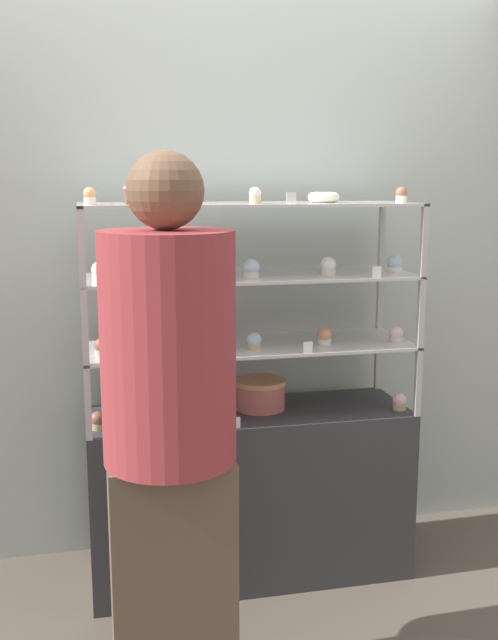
% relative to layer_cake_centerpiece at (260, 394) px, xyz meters
% --- Properties ---
extents(ground_plane, '(20.00, 20.00, 0.00)m').
position_rel_layer_cake_centerpiece_xyz_m(ground_plane, '(-0.05, -0.02, -0.78)').
color(ground_plane, brown).
extents(back_wall, '(8.00, 0.05, 2.60)m').
position_rel_layer_cake_centerpiece_xyz_m(back_wall, '(-0.05, 0.35, 0.52)').
color(back_wall, '#A8B2AD').
rests_on(back_wall, ground_plane).
extents(display_base, '(1.33, 0.45, 0.72)m').
position_rel_layer_cake_centerpiece_xyz_m(display_base, '(-0.05, -0.02, -0.42)').
color(display_base, '#333338').
rests_on(display_base, ground_plane).
extents(display_riser_lower, '(1.33, 0.45, 0.29)m').
position_rel_layer_cake_centerpiece_xyz_m(display_riser_lower, '(-0.05, -0.02, 0.20)').
color(display_riser_lower, '#B7B7BC').
rests_on(display_riser_lower, display_base).
extents(display_riser_middle, '(1.33, 0.45, 0.29)m').
position_rel_layer_cake_centerpiece_xyz_m(display_riser_middle, '(-0.05, -0.02, 0.49)').
color(display_riser_middle, '#B7B7BC').
rests_on(display_riser_middle, display_riser_lower).
extents(display_riser_upper, '(1.33, 0.45, 0.29)m').
position_rel_layer_cake_centerpiece_xyz_m(display_riser_upper, '(-0.05, -0.02, 0.77)').
color(display_riser_upper, '#B7B7BC').
rests_on(display_riser_upper, display_riser_middle).
extents(layer_cake_centerpiece, '(0.22, 0.22, 0.13)m').
position_rel_layer_cake_centerpiece_xyz_m(layer_cake_centerpiece, '(0.00, 0.00, 0.00)').
color(layer_cake_centerpiece, '#C66660').
rests_on(layer_cake_centerpiece, display_base).
extents(sheet_cake_frosted, '(0.20, 0.15, 0.06)m').
position_rel_layer_cake_centerpiece_xyz_m(sheet_cake_frosted, '(-0.44, -0.01, 0.82)').
color(sheet_cake_frosted, brown).
rests_on(sheet_cake_frosted, display_riser_upper).
extents(cupcake_0, '(0.06, 0.06, 0.07)m').
position_rel_layer_cake_centerpiece_xyz_m(cupcake_0, '(-0.67, -0.12, -0.03)').
color(cupcake_0, '#CCB28C').
rests_on(cupcake_0, display_base).
extents(cupcake_1, '(0.06, 0.06, 0.07)m').
position_rel_layer_cake_centerpiece_xyz_m(cupcake_1, '(0.56, -0.14, -0.03)').
color(cupcake_1, '#CCB28C').
rests_on(cupcake_1, display_base).
extents(price_tag_0, '(0.04, 0.00, 0.04)m').
position_rel_layer_cake_centerpiece_xyz_m(price_tag_0, '(-0.15, -0.23, -0.04)').
color(price_tag_0, white).
rests_on(price_tag_0, display_base).
extents(cupcake_2, '(0.06, 0.06, 0.07)m').
position_rel_layer_cake_centerpiece_xyz_m(cupcake_2, '(-0.65, -0.09, 0.25)').
color(cupcake_2, '#CCB28C').
rests_on(cupcake_2, display_riser_lower).
extents(cupcake_3, '(0.06, 0.06, 0.07)m').
position_rel_layer_cake_centerpiece_xyz_m(cupcake_3, '(-0.36, -0.12, 0.25)').
color(cupcake_3, '#CCB28C').
rests_on(cupcake_3, display_riser_lower).
extents(cupcake_4, '(0.06, 0.06, 0.07)m').
position_rel_layer_cake_centerpiece_xyz_m(cupcake_4, '(-0.05, -0.12, 0.25)').
color(cupcake_4, '#CCB28C').
rests_on(cupcake_4, display_riser_lower).
extents(cupcake_5, '(0.06, 0.06, 0.07)m').
position_rel_layer_cake_centerpiece_xyz_m(cupcake_5, '(0.25, -0.09, 0.25)').
color(cupcake_5, white).
rests_on(cupcake_5, display_riser_lower).
extents(cupcake_6, '(0.06, 0.06, 0.07)m').
position_rel_layer_cake_centerpiece_xyz_m(cupcake_6, '(0.55, -0.12, 0.25)').
color(cupcake_6, beige).
rests_on(cupcake_6, display_riser_lower).
extents(price_tag_1, '(0.04, 0.00, 0.04)m').
position_rel_layer_cake_centerpiece_xyz_m(price_tag_1, '(0.13, -0.23, 0.24)').
color(price_tag_1, white).
rests_on(price_tag_1, display_riser_lower).
extents(cupcake_7, '(0.06, 0.06, 0.07)m').
position_rel_layer_cake_centerpiece_xyz_m(cupcake_7, '(-0.64, -0.07, 0.54)').
color(cupcake_7, beige).
rests_on(cupcake_7, display_riser_middle).
extents(cupcake_8, '(0.06, 0.06, 0.07)m').
position_rel_layer_cake_centerpiece_xyz_m(cupcake_8, '(-0.37, -0.12, 0.54)').
color(cupcake_8, white).
rests_on(cupcake_8, display_riser_middle).
extents(cupcake_9, '(0.06, 0.06, 0.07)m').
position_rel_layer_cake_centerpiece_xyz_m(cupcake_9, '(-0.06, -0.11, 0.54)').
color(cupcake_9, beige).
rests_on(cupcake_9, display_riser_middle).
extents(cupcake_10, '(0.06, 0.06, 0.07)m').
position_rel_layer_cake_centerpiece_xyz_m(cupcake_10, '(0.25, -0.10, 0.54)').
color(cupcake_10, beige).
rests_on(cupcake_10, display_riser_middle).
extents(cupcake_11, '(0.06, 0.06, 0.07)m').
position_rel_layer_cake_centerpiece_xyz_m(cupcake_11, '(0.55, -0.08, 0.54)').
color(cupcake_11, white).
rests_on(cupcake_11, display_riser_middle).
extents(price_tag_2, '(0.04, 0.00, 0.04)m').
position_rel_layer_cake_centerpiece_xyz_m(price_tag_2, '(0.41, -0.23, 0.53)').
color(price_tag_2, white).
rests_on(price_tag_2, display_riser_middle).
extents(cupcake_12, '(0.05, 0.05, 0.06)m').
position_rel_layer_cake_centerpiece_xyz_m(cupcake_12, '(-0.67, -0.12, 0.82)').
color(cupcake_12, beige).
rests_on(cupcake_12, display_riser_upper).
extents(cupcake_13, '(0.05, 0.05, 0.06)m').
position_rel_layer_cake_centerpiece_xyz_m(cupcake_13, '(-0.05, -0.13, 0.82)').
color(cupcake_13, '#CCB28C').
rests_on(cupcake_13, display_riser_upper).
extents(cupcake_14, '(0.05, 0.05, 0.06)m').
position_rel_layer_cake_centerpiece_xyz_m(cupcake_14, '(0.55, -0.11, 0.82)').
color(cupcake_14, beige).
rests_on(cupcake_14, display_riser_upper).
extents(price_tag_3, '(0.04, 0.00, 0.04)m').
position_rel_layer_cake_centerpiece_xyz_m(price_tag_3, '(0.06, -0.23, 0.81)').
color(price_tag_3, white).
rests_on(price_tag_3, display_riser_upper).
extents(donut_glazed, '(0.13, 0.13, 0.04)m').
position_rel_layer_cake_centerpiece_xyz_m(donut_glazed, '(0.26, 0.00, 0.81)').
color(donut_glazed, '#EFE5CC').
rests_on(donut_glazed, display_riser_upper).
extents(customer_figure, '(0.41, 0.41, 1.75)m').
position_rel_layer_cake_centerpiece_xyz_m(customer_figure, '(-0.46, -0.74, 0.15)').
color(customer_figure, brown).
rests_on(customer_figure, ground_plane).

